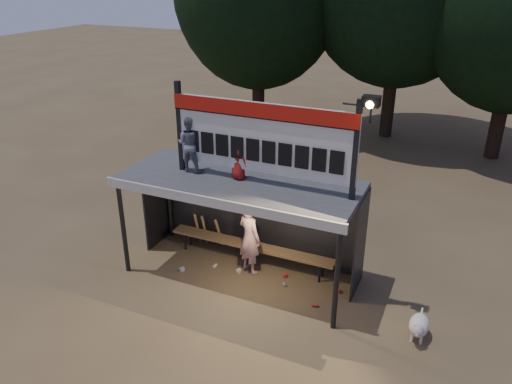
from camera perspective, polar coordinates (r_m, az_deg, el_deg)
ground at (r=11.35m, az=-1.77°, el=-9.36°), size 80.00×80.00×0.00m
player at (r=11.03m, az=-0.74°, el=-5.27°), size 0.73×0.63×1.70m
child_a at (r=10.57m, az=-7.54°, el=5.50°), size 0.62×0.50×1.20m
child_b at (r=10.12m, az=-1.99°, el=4.00°), size 0.54×0.49×0.92m
dugout_shelter at (r=10.64m, az=-1.33°, el=-0.40°), size 5.10×2.08×2.32m
scoreboard_assembly at (r=9.67m, az=0.95°, el=6.42°), size 4.10×0.27×1.99m
bench at (r=11.54m, az=-0.60°, el=-6.19°), size 4.00×0.35×0.48m
dog at (r=9.95m, az=18.11°, el=-14.34°), size 0.36×0.81×0.49m
bats at (r=12.26m, az=-5.47°, el=-4.36°), size 0.68×0.35×0.84m
litter at (r=11.10m, az=0.87°, el=-9.98°), size 3.57×0.85×0.08m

